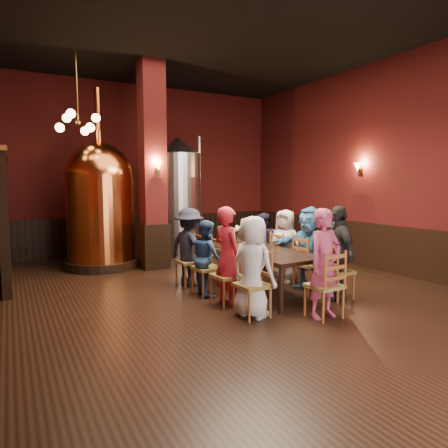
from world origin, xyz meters
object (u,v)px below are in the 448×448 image
person_1 (227,256)px  rose_vase (239,232)px  dining_table (259,253)px  copper_kettle (101,203)px  person_0 (252,267)px  steel_vessel (178,197)px  person_2 (207,257)px

person_1 → rose_vase: size_ratio=4.47×
dining_table → copper_kettle: size_ratio=0.62×
person_0 → copper_kettle: (-1.17, 4.46, 0.72)m
dining_table → copper_kettle: bearing=117.1°
copper_kettle → rose_vase: bearing=-52.9°
copper_kettle → dining_table: bearing=-60.1°
steel_vessel → dining_table: bearing=-90.9°
copper_kettle → steel_vessel: copper_kettle is taller
person_0 → person_2: 1.33m
person_0 → person_1: size_ratio=0.94×
person_0 → steel_vessel: size_ratio=0.47×
person_0 → person_1: 0.67m
rose_vase → person_2: bearing=-152.5°
person_0 → rose_vase: (0.85, 1.80, 0.26)m
person_1 → copper_kettle: size_ratio=0.39×
dining_table → person_2: (-0.86, 0.29, -0.05)m
dining_table → person_0: 1.31m
dining_table → person_2: size_ratio=1.92×
rose_vase → person_1: bearing=-127.8°
steel_vessel → rose_vase: bearing=-90.3°
person_1 → rose_vase: person_1 is taller
person_2 → person_0: bearing=-169.9°
dining_table → copper_kettle: (-1.97, 3.42, 0.75)m
person_1 → rose_vase: bearing=-46.2°
person_2 → rose_vase: (0.91, 0.47, 0.34)m
steel_vessel → person_0: bearing=-99.9°
dining_table → rose_vase: size_ratio=7.11×
person_0 → copper_kettle: size_ratio=0.36×
copper_kettle → steel_vessel: 2.08m
person_2 → copper_kettle: size_ratio=0.32×
person_2 → dining_table: bearing=-101.1°
dining_table → person_2: person_2 is taller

